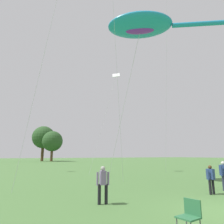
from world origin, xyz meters
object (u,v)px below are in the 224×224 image
person_brown_coat (224,173)px  tree_broad_distant (43,137)px  person_short_left (103,182)px  big_show_kite (143,26)px  tree_shrub_far (52,141)px  folding_chair (190,214)px  person_child_front (211,177)px  small_kite_bird_shape (115,78)px

person_brown_coat → tree_broad_distant: 66.79m
person_short_left → tree_broad_distant: bearing=6.6°
big_show_kite → tree_shrub_far: bearing=-61.1°
person_short_left → folding_chair: (0.48, -4.12, -0.37)m
person_child_front → tree_broad_distant: (3.24, 66.81, 7.18)m
small_kite_bird_shape → person_brown_coat: bearing=24.3°
person_child_front → folding_chair: size_ratio=1.70×
person_short_left → small_kite_bird_shape: bearing=-16.7°
folding_chair → small_kite_bird_shape: small_kite_bird_shape is taller
folding_chair → small_kite_bird_shape: size_ratio=0.07×
small_kite_bird_shape → tree_broad_distant: (0.54, 51.78, -3.91)m
person_child_front → tree_shrub_far: size_ratio=0.15×
person_child_front → small_kite_bird_shape: size_ratio=0.11×
small_kite_bird_shape → tree_broad_distant: small_kite_bird_shape is taller
person_brown_coat → person_short_left: size_ratio=1.07×
person_short_left → small_kite_bird_shape: 20.06m
person_child_front → person_short_left: size_ratio=0.96×
person_brown_coat → tree_broad_distant: (1.50, 66.40, 7.08)m
folding_chair → tree_shrub_far: bearing=-17.2°
big_show_kite → tree_broad_distant: (3.15, 61.49, -4.96)m
tree_shrub_far → big_show_kite: bearing=-95.3°
big_show_kite → small_kite_bird_shape: 10.10m
folding_chair → tree_shrub_far: tree_shrub_far is taller
tree_shrub_far → person_short_left: bearing=-100.4°
folding_chair → tree_broad_distant: size_ratio=0.07×
small_kite_bird_shape → tree_broad_distant: 51.93m
folding_chair → small_kite_bird_shape: 23.19m
tree_shrub_far → person_brown_coat: bearing=-93.4°
big_show_kite → person_child_front: 13.26m
big_show_kite → tree_broad_distant: big_show_kite is taller
person_brown_coat → small_kite_bird_shape: size_ratio=0.13×
big_show_kite → tree_broad_distant: bearing=-58.7°
small_kite_bird_shape → folding_chair: bearing=4.2°
big_show_kite → folding_chair: big_show_kite is taller
big_show_kite → folding_chair: 16.21m
person_child_front → folding_chair: (-5.47, -3.42, -0.33)m
person_short_left → tree_shrub_far: 62.95m
person_child_front → person_short_left: person_short_left is taller
small_kite_bird_shape → tree_shrub_far: size_ratio=1.31×
person_brown_coat → person_child_front: 1.79m
person_brown_coat → small_kite_bird_shape: (0.96, 14.62, 10.99)m
big_show_kite → person_short_left: (-6.04, -4.62, -12.10)m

